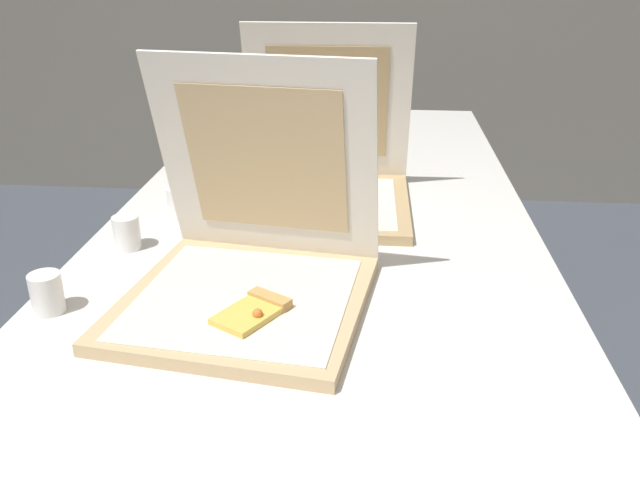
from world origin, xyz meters
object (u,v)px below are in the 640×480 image
object	(u,v)px
pizza_box_front	(249,269)
cup_white_near_center	(127,233)
pizza_box_middle	(323,181)
cup_white_near_left	(47,293)
cup_white_mid	(179,203)
cup_white_far	(238,161)
table	(318,251)

from	to	relation	value
pizza_box_front	cup_white_near_center	distance (m)	0.34
pizza_box_middle	cup_white_near_center	size ratio (longest dim) A/B	5.89
cup_white_near_left	cup_white_mid	size ratio (longest dim) A/B	1.00
cup_white_far	cup_white_near_left	distance (m)	0.76
table	cup_white_far	xyz separation A→B (m)	(-0.25, 0.37, 0.08)
table	pizza_box_middle	bearing A→B (deg)	90.68
cup_white_near_center	cup_white_near_left	world-z (taller)	same
pizza_box_middle	cup_white_far	world-z (taller)	pizza_box_middle
cup_white_near_left	pizza_box_front	bearing A→B (deg)	12.33
table	pizza_box_middle	world-z (taller)	pizza_box_middle
pizza_box_front	pizza_box_middle	distance (m)	0.47
pizza_box_front	table	bearing A→B (deg)	81.69
cup_white_mid	pizza_box_middle	bearing A→B (deg)	19.96
cup_white_far	cup_white_near_left	bearing A→B (deg)	-102.40
table	cup_white_mid	bearing A→B (deg)	170.24
table	cup_white_mid	world-z (taller)	cup_white_mid
table	pizza_box_middle	size ratio (longest dim) A/B	5.84
cup_white_near_center	cup_white_mid	world-z (taller)	same
cup_white_far	cup_white_mid	world-z (taller)	same
pizza_box_middle	cup_white_near_center	world-z (taller)	pizza_box_middle
cup_white_far	cup_white_near_center	bearing A→B (deg)	-103.96
pizza_box_middle	cup_white_near_left	size ratio (longest dim) A/B	5.89
cup_white_near_left	cup_white_far	bearing A→B (deg)	77.60
cup_white_near_center	cup_white_mid	distance (m)	0.18
pizza_box_front	cup_white_mid	distance (m)	0.42
pizza_box_front	cup_white_far	xyz separation A→B (m)	(-0.16, 0.67, -0.02)
cup_white_near_center	cup_white_mid	xyz separation A→B (m)	(0.06, 0.17, 0.00)
table	pizza_box_middle	xyz separation A→B (m)	(-0.00, 0.17, 0.10)
pizza_box_middle	cup_white_far	size ratio (longest dim) A/B	5.89
cup_white_near_center	cup_white_near_left	xyz separation A→B (m)	(-0.04, -0.25, 0.00)
pizza_box_front	cup_white_near_center	world-z (taller)	pizza_box_front
table	cup_white_mid	xyz separation A→B (m)	(-0.31, 0.05, 0.08)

